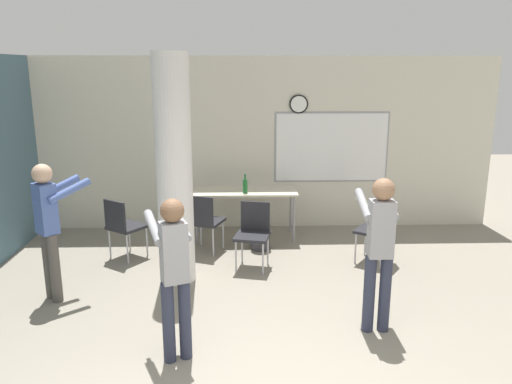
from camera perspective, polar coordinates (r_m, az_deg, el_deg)
name	(u,v)px	position (r m, az deg, el deg)	size (l,w,h in m)	color
wall_back	(252,144)	(8.21, -0.46, 5.51)	(8.00, 0.15, 2.80)	beige
support_pillar	(174,171)	(6.09, -9.33, 2.34)	(0.44, 0.44, 2.80)	white
folding_table	(245,194)	(7.74, -1.25, -0.23)	(1.60, 0.63, 0.77)	beige
bottle_on_table	(245,186)	(7.55, -1.25, 0.72)	(0.07, 0.07, 0.29)	#1E6B2D
waste_bin	(260,236)	(7.40, 0.50, -5.07)	(0.29, 0.29, 0.39)	#38383D
chair_near_pillar	(123,224)	(7.16, -14.94, -3.55)	(0.61, 0.61, 0.87)	#232328
chair_table_left	(204,219)	(7.19, -5.93, -3.07)	(0.57, 0.57, 0.87)	#232328
chair_mid_room	(379,227)	(6.98, 13.90, -3.95)	(0.61, 0.61, 0.87)	#232328
chair_table_front	(253,230)	(6.66, -0.31, -4.39)	(0.53, 0.53, 0.87)	#232328
person_playing_front	(174,267)	(4.52, -9.38, -8.44)	(0.48, 0.61, 1.53)	#2D3347
person_playing_side	(379,243)	(5.08, 13.92, -5.64)	(0.34, 0.63, 1.59)	#2D3347
person_watching_back	(49,221)	(6.06, -22.55, -3.12)	(0.61, 0.61, 1.60)	#514C47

